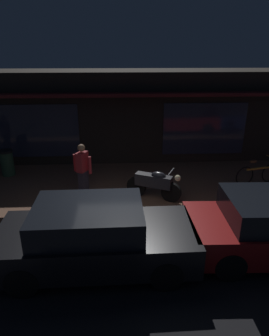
# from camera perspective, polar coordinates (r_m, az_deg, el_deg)

# --- Properties ---
(ground_plane) EXTENTS (60.00, 60.00, 0.00)m
(ground_plane) POSITION_cam_1_polar(r_m,az_deg,el_deg) (7.50, -1.77, -13.62)
(ground_plane) COLOR black
(sidewalk_slab) EXTENTS (18.00, 4.00, 0.15)m
(sidewalk_slab) POSITION_cam_1_polar(r_m,az_deg,el_deg) (10.07, -2.23, -3.44)
(sidewalk_slab) COLOR brown
(sidewalk_slab) RESTS_ON ground_plane
(storefront_building) EXTENTS (18.00, 3.30, 3.60)m
(storefront_building) POSITION_cam_1_polar(r_m,az_deg,el_deg) (12.77, -2.64, 10.09)
(storefront_building) COLOR black
(storefront_building) RESTS_ON ground_plane
(motorcycle) EXTENTS (1.58, 0.90, 0.97)m
(motorcycle) POSITION_cam_1_polar(r_m,az_deg,el_deg) (8.88, 3.85, -2.94)
(motorcycle) COLOR black
(motorcycle) RESTS_ON sidewalk_slab
(bicycle_parked) EXTENTS (1.63, 0.51, 0.91)m
(bicycle_parked) POSITION_cam_1_polar(r_m,az_deg,el_deg) (10.72, 22.42, -1.02)
(bicycle_parked) COLOR black
(bicycle_parked) RESTS_ON sidewalk_slab
(person_bystander) EXTENTS (0.59, 0.44, 1.67)m
(person_bystander) POSITION_cam_1_polar(r_m,az_deg,el_deg) (8.95, -9.85, -0.38)
(person_bystander) COLOR #28232D
(person_bystander) RESTS_ON sidewalk_slab
(trash_bin) EXTENTS (0.48, 0.48, 0.93)m
(trash_bin) POSITION_cam_1_polar(r_m,az_deg,el_deg) (11.51, -23.12, 0.97)
(trash_bin) COLOR #2D4C33
(trash_bin) RESTS_ON sidewalk_slab
(parked_car_near) EXTENTS (4.12, 1.81, 1.42)m
(parked_car_near) POSITION_cam_1_polar(r_m,az_deg,el_deg) (6.42, -7.66, -12.85)
(parked_car_near) COLOR black
(parked_car_near) RESTS_ON ground_plane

